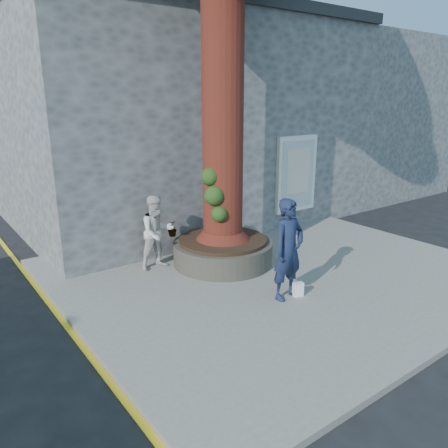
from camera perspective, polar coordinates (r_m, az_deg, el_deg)
ground at (r=8.48m, az=3.59°, el=-10.94°), size 120.00×120.00×0.00m
pavement at (r=10.04m, az=6.51°, el=-6.14°), size 9.00×8.00×0.12m
yellow_line at (r=7.98m, az=-18.99°, el=-13.71°), size 0.10×30.00×0.01m
stone_shop at (r=14.91m, az=-6.94°, el=13.47°), size 10.30×8.30×6.30m
neighbour_shop at (r=20.12m, az=13.81°, el=13.40°), size 6.00×8.00×6.00m
planter at (r=10.21m, az=-0.15°, el=-3.52°), size 2.30×2.30×0.60m
man at (r=8.33m, az=8.42°, el=-3.32°), size 0.75×0.52×1.97m
woman at (r=9.86m, az=-8.73°, el=-1.08°), size 0.82×0.64×1.68m
shopping_bag at (r=8.73m, az=9.64°, el=-8.41°), size 0.23×0.17×0.28m
plant_a at (r=11.20m, az=0.77°, el=0.87°), size 0.21×0.17×0.34m
plant_b at (r=10.84m, az=-0.54°, el=0.63°), size 0.29×0.30×0.45m
plant_c at (r=10.29m, az=-6.78°, el=-0.59°), size 0.28×0.28×0.36m
plant_d at (r=10.31m, az=-6.77°, el=-0.87°), size 0.31×0.31×0.26m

